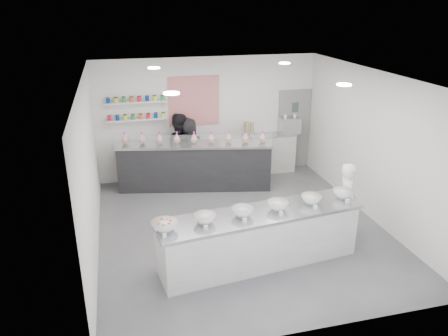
# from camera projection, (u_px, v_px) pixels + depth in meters

# --- Properties ---
(floor) EXTENTS (6.00, 6.00, 0.00)m
(floor) POSITION_uv_depth(u_px,v_px,m) (241.00, 228.00, 8.71)
(floor) COLOR #515156
(floor) RESTS_ON ground
(ceiling) EXTENTS (6.00, 6.00, 0.00)m
(ceiling) POSITION_uv_depth(u_px,v_px,m) (243.00, 77.00, 7.62)
(ceiling) COLOR white
(ceiling) RESTS_ON floor
(back_wall) EXTENTS (5.50, 0.00, 5.50)m
(back_wall) POSITION_uv_depth(u_px,v_px,m) (208.00, 118.00, 10.88)
(back_wall) COLOR white
(back_wall) RESTS_ON floor
(left_wall) EXTENTS (0.00, 6.00, 6.00)m
(left_wall) POSITION_uv_depth(u_px,v_px,m) (90.00, 171.00, 7.54)
(left_wall) COLOR white
(left_wall) RESTS_ON floor
(right_wall) EXTENTS (0.00, 6.00, 6.00)m
(right_wall) POSITION_uv_depth(u_px,v_px,m) (373.00, 146.00, 8.79)
(right_wall) COLOR white
(right_wall) RESTS_ON floor
(back_door) EXTENTS (0.88, 0.04, 2.10)m
(back_door) POSITION_uv_depth(u_px,v_px,m) (294.00, 129.00, 11.54)
(back_door) COLOR gray
(back_door) RESTS_ON floor
(pattern_panel) EXTENTS (1.25, 0.03, 1.20)m
(pattern_panel) POSITION_uv_depth(u_px,v_px,m) (194.00, 101.00, 10.61)
(pattern_panel) COLOR #B70C16
(pattern_panel) RESTS_ON back_wall
(jar_shelf_lower) EXTENTS (1.45, 0.22, 0.04)m
(jar_shelf_lower) POSITION_uv_depth(u_px,v_px,m) (137.00, 119.00, 10.35)
(jar_shelf_lower) COLOR silver
(jar_shelf_lower) RESTS_ON back_wall
(jar_shelf_upper) EXTENTS (1.45, 0.22, 0.04)m
(jar_shelf_upper) POSITION_uv_depth(u_px,v_px,m) (136.00, 102.00, 10.20)
(jar_shelf_upper) COLOR silver
(jar_shelf_upper) RESTS_ON back_wall
(preserve_jars) EXTENTS (1.45, 0.10, 0.56)m
(preserve_jars) POSITION_uv_depth(u_px,v_px,m) (136.00, 108.00, 10.23)
(preserve_jars) COLOR #FB0B3C
(preserve_jars) RESTS_ON jar_shelf_lower
(downlight_0) EXTENTS (0.24, 0.24, 0.02)m
(downlight_0) POSITION_uv_depth(u_px,v_px,m) (171.00, 93.00, 6.41)
(downlight_0) COLOR white
(downlight_0) RESTS_ON ceiling
(downlight_1) EXTENTS (0.24, 0.24, 0.02)m
(downlight_1) POSITION_uv_depth(u_px,v_px,m) (344.00, 85.00, 7.05)
(downlight_1) COLOR white
(downlight_1) RESTS_ON ceiling
(downlight_2) EXTENTS (0.24, 0.24, 0.02)m
(downlight_2) POSITION_uv_depth(u_px,v_px,m) (154.00, 68.00, 8.76)
(downlight_2) COLOR white
(downlight_2) RESTS_ON ceiling
(downlight_3) EXTENTS (0.24, 0.24, 0.02)m
(downlight_3) POSITION_uv_depth(u_px,v_px,m) (285.00, 63.00, 9.40)
(downlight_3) COLOR white
(downlight_3) RESTS_ON ceiling
(prep_counter) EXTENTS (3.61, 1.23, 0.96)m
(prep_counter) POSITION_uv_depth(u_px,v_px,m) (259.00, 238.00, 7.41)
(prep_counter) COLOR #B5B5B0
(prep_counter) RESTS_ON floor
(back_bar) EXTENTS (3.67, 1.40, 1.12)m
(back_bar) POSITION_uv_depth(u_px,v_px,m) (195.00, 166.00, 10.39)
(back_bar) COLOR black
(back_bar) RESTS_ON floor
(sneeze_guard) EXTENTS (3.49, 0.76, 0.31)m
(sneeze_guard) POSITION_uv_depth(u_px,v_px,m) (194.00, 141.00, 9.83)
(sneeze_guard) COLOR white
(sneeze_guard) RESTS_ON back_bar
(espresso_ledge) EXTENTS (1.37, 0.44, 1.02)m
(espresso_ledge) POSITION_uv_depth(u_px,v_px,m) (268.00, 153.00, 11.39)
(espresso_ledge) COLOR #B5B5B0
(espresso_ledge) RESTS_ON floor
(espresso_machine) EXTENTS (0.51, 0.35, 0.39)m
(espresso_machine) POSITION_uv_depth(u_px,v_px,m) (290.00, 126.00, 11.26)
(espresso_machine) COLOR #93969E
(espresso_machine) RESTS_ON espresso_ledge
(cup_stacks) EXTENTS (0.24, 0.24, 0.37)m
(cup_stacks) POSITION_uv_depth(u_px,v_px,m) (249.00, 129.00, 11.01)
(cup_stacks) COLOR tan
(cup_stacks) RESTS_ON espresso_ledge
(prep_bowls) EXTENTS (3.64, 0.90, 0.15)m
(prep_bowls) POSITION_uv_depth(u_px,v_px,m) (260.00, 209.00, 7.21)
(prep_bowls) COLOR white
(prep_bowls) RESTS_ON prep_counter
(label_cards) EXTENTS (3.31, 0.04, 0.07)m
(label_cards) POSITION_uv_depth(u_px,v_px,m) (267.00, 225.00, 6.76)
(label_cards) COLOR white
(label_cards) RESTS_ON prep_counter
(cookie_bags) EXTENTS (3.33, 0.86, 0.29)m
(cookie_bags) POSITION_uv_depth(u_px,v_px,m) (194.00, 138.00, 10.13)
(cookie_bags) COLOR #FC8CCB
(cookie_bags) RESTS_ON back_bar
(woman_prep) EXTENTS (0.48, 0.61, 1.49)m
(woman_prep) POSITION_uv_depth(u_px,v_px,m) (347.00, 201.00, 8.17)
(woman_prep) COLOR white
(woman_prep) RESTS_ON floor
(staff_left) EXTENTS (0.92, 0.75, 1.77)m
(staff_left) POSITION_uv_depth(u_px,v_px,m) (178.00, 149.00, 10.55)
(staff_left) COLOR black
(staff_left) RESTS_ON floor
(staff_right) EXTENTS (0.83, 0.57, 1.62)m
(staff_right) POSITION_uv_depth(u_px,v_px,m) (189.00, 151.00, 10.64)
(staff_right) COLOR black
(staff_right) RESTS_ON floor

